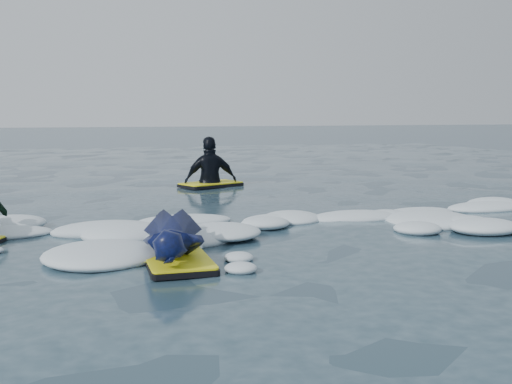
% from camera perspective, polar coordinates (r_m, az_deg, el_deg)
% --- Properties ---
extents(ground, '(120.00, 120.00, 0.00)m').
position_cam_1_polar(ground, '(7.37, -3.69, -5.02)').
color(ground, '#1B2C41').
rests_on(ground, ground).
extents(foam_band, '(12.00, 3.10, 0.30)m').
position_cam_1_polar(foam_band, '(8.36, -5.22, -3.57)').
color(foam_band, white).
rests_on(foam_band, ground).
extents(prone_woman_unit, '(0.97, 1.88, 0.47)m').
position_cam_1_polar(prone_woman_unit, '(6.77, -7.36, -4.08)').
color(prone_woman_unit, black).
rests_on(prone_woman_unit, ground).
extents(waiting_rider_unit, '(1.44, 1.15, 1.90)m').
position_cam_1_polar(waiting_rider_unit, '(13.33, -4.05, 0.86)').
color(waiting_rider_unit, black).
rests_on(waiting_rider_unit, ground).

